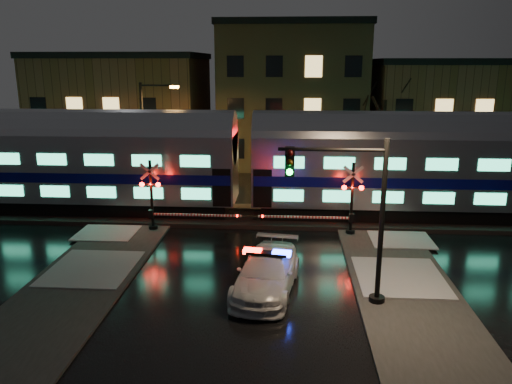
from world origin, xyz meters
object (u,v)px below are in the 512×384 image
(police_car, at_px, (267,272))
(traffic_light, at_px, (354,219))
(crossing_signal_left, at_px, (158,203))
(streetlight, at_px, (147,133))
(crossing_signal_right, at_px, (344,206))

(police_car, xyz_separation_m, traffic_light, (3.14, -0.89, 2.52))
(police_car, bearing_deg, crossing_signal_left, 139.79)
(traffic_light, height_order, streetlight, streetlight)
(crossing_signal_left, xyz_separation_m, traffic_light, (9.15, -7.58, 1.72))
(crossing_signal_right, bearing_deg, police_car, -118.56)
(police_car, xyz_separation_m, streetlight, (-8.35, 13.39, 3.54))
(police_car, xyz_separation_m, crossing_signal_right, (3.64, 6.69, 0.80))
(crossing_signal_left, bearing_deg, police_car, -48.10)
(police_car, distance_m, streetlight, 16.18)
(crossing_signal_right, bearing_deg, streetlight, 150.81)
(crossing_signal_right, xyz_separation_m, traffic_light, (-0.50, -7.58, 1.71))
(streetlight, bearing_deg, crossing_signal_right, -29.19)
(traffic_light, relative_size, streetlight, 0.83)
(traffic_light, distance_m, streetlight, 18.36)
(police_car, distance_m, crossing_signal_right, 7.66)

